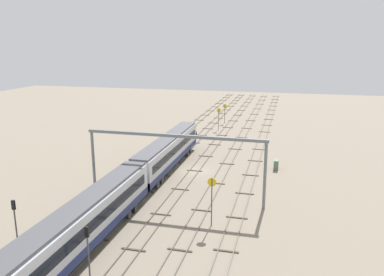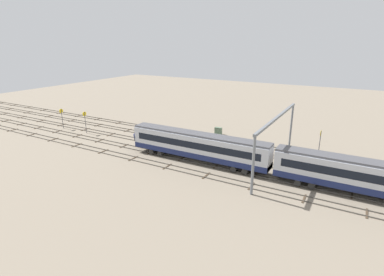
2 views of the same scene
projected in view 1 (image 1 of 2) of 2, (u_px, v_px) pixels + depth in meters
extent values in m
plane|color=gray|center=(195.00, 171.00, 58.36)|extent=(197.55, 197.55, 0.00)
cube|color=#59544C|center=(255.00, 175.00, 56.15)|extent=(181.55, 0.07, 0.16)
cube|color=#59544C|center=(246.00, 175.00, 56.50)|extent=(181.55, 0.07, 0.16)
cube|color=#473828|center=(226.00, 251.00, 35.84)|extent=(0.24, 2.40, 0.08)
cube|color=#473828|center=(237.00, 218.00, 42.67)|extent=(0.24, 2.40, 0.08)
cube|color=#473828|center=(245.00, 194.00, 49.50)|extent=(0.24, 2.40, 0.08)
cube|color=#473828|center=(250.00, 175.00, 56.33)|extent=(0.24, 2.40, 0.08)
cube|color=#473828|center=(255.00, 161.00, 63.17)|extent=(0.24, 2.40, 0.08)
cube|color=#473828|center=(259.00, 149.00, 70.00)|extent=(0.24, 2.40, 0.08)
cube|color=#473828|center=(262.00, 140.00, 76.83)|extent=(0.24, 2.40, 0.08)
cube|color=#473828|center=(264.00, 132.00, 83.66)|extent=(0.24, 2.40, 0.08)
cube|color=#473828|center=(267.00, 125.00, 90.49)|extent=(0.24, 2.40, 0.08)
cube|color=#473828|center=(269.00, 119.00, 97.32)|extent=(0.24, 2.40, 0.08)
cube|color=#473828|center=(270.00, 114.00, 104.16)|extent=(0.24, 2.40, 0.08)
cube|color=#473828|center=(272.00, 110.00, 110.99)|extent=(0.24, 2.40, 0.08)
cube|color=#473828|center=(273.00, 106.00, 117.82)|extent=(0.24, 2.40, 0.08)
cube|color=#473828|center=(274.00, 103.00, 124.65)|extent=(0.24, 2.40, 0.08)
cube|color=#473828|center=(275.00, 99.00, 131.48)|extent=(0.24, 2.40, 0.08)
cube|color=#473828|center=(276.00, 97.00, 138.31)|extent=(0.24, 2.40, 0.08)
cube|color=#59544C|center=(227.00, 173.00, 57.16)|extent=(181.55, 0.07, 0.16)
cube|color=#59544C|center=(217.00, 172.00, 57.51)|extent=(181.55, 0.07, 0.16)
cube|color=#473828|center=(180.00, 250.00, 35.99)|extent=(0.24, 2.40, 0.08)
cube|color=#473828|center=(202.00, 210.00, 44.53)|extent=(0.24, 2.40, 0.08)
cube|color=#473828|center=(216.00, 183.00, 53.07)|extent=(0.24, 2.40, 0.08)
cube|color=#473828|center=(227.00, 164.00, 61.61)|extent=(0.24, 2.40, 0.08)
cube|color=#473828|center=(235.00, 149.00, 70.15)|extent=(0.24, 2.40, 0.08)
cube|color=#473828|center=(241.00, 138.00, 78.69)|extent=(0.24, 2.40, 0.08)
cube|color=#473828|center=(246.00, 128.00, 87.23)|extent=(0.24, 2.40, 0.08)
cube|color=#473828|center=(251.00, 121.00, 95.77)|extent=(0.24, 2.40, 0.08)
cube|color=#473828|center=(254.00, 114.00, 104.31)|extent=(0.24, 2.40, 0.08)
cube|color=#473828|center=(257.00, 109.00, 112.85)|extent=(0.24, 2.40, 0.08)
cube|color=#473828|center=(260.00, 104.00, 121.39)|extent=(0.24, 2.40, 0.08)
cube|color=#473828|center=(262.00, 100.00, 129.93)|extent=(0.24, 2.40, 0.08)
cube|color=#473828|center=(264.00, 97.00, 138.47)|extent=(0.24, 2.40, 0.08)
cube|color=#59544C|center=(199.00, 171.00, 58.17)|extent=(181.55, 0.07, 0.16)
cube|color=#59544C|center=(190.00, 170.00, 58.51)|extent=(181.55, 0.07, 0.16)
cube|color=#473828|center=(134.00, 250.00, 36.07)|extent=(0.24, 2.40, 0.08)
cube|color=#473828|center=(161.00, 214.00, 43.50)|extent=(0.24, 2.40, 0.08)
cube|color=#473828|center=(180.00, 189.00, 50.93)|extent=(0.24, 2.40, 0.08)
cube|color=#473828|center=(195.00, 171.00, 58.35)|extent=(0.24, 2.40, 0.08)
cube|color=#473828|center=(206.00, 156.00, 65.78)|extent=(0.24, 2.40, 0.08)
cube|color=#473828|center=(215.00, 145.00, 73.20)|extent=(0.24, 2.40, 0.08)
cube|color=#473828|center=(222.00, 135.00, 80.63)|extent=(0.24, 2.40, 0.08)
cube|color=#473828|center=(228.00, 127.00, 88.05)|extent=(0.24, 2.40, 0.08)
cube|color=#473828|center=(233.00, 121.00, 95.48)|extent=(0.24, 2.40, 0.08)
cube|color=#473828|center=(237.00, 115.00, 102.91)|extent=(0.24, 2.40, 0.08)
cube|color=#473828|center=(241.00, 110.00, 110.33)|extent=(0.24, 2.40, 0.08)
cube|color=#473828|center=(244.00, 106.00, 117.76)|extent=(0.24, 2.40, 0.08)
cube|color=#473828|center=(247.00, 102.00, 125.18)|extent=(0.24, 2.40, 0.08)
cube|color=#473828|center=(250.00, 99.00, 132.61)|extent=(0.24, 2.40, 0.08)
cube|color=#473828|center=(252.00, 96.00, 140.03)|extent=(0.24, 2.40, 0.08)
cube|color=#59544C|center=(173.00, 169.00, 59.18)|extent=(181.55, 0.07, 0.16)
cube|color=#59544C|center=(164.00, 168.00, 59.52)|extent=(181.55, 0.07, 0.16)
cube|color=#473828|center=(98.00, 239.00, 38.01)|extent=(0.24, 2.40, 0.08)
cube|color=#473828|center=(125.00, 212.00, 44.11)|extent=(0.24, 2.40, 0.08)
cube|color=#473828|center=(145.00, 191.00, 50.21)|extent=(0.24, 2.40, 0.08)
cube|color=#473828|center=(161.00, 175.00, 56.31)|extent=(0.24, 2.40, 0.08)
cube|color=#473828|center=(174.00, 162.00, 62.41)|extent=(0.24, 2.40, 0.08)
cube|color=#473828|center=(185.00, 152.00, 68.51)|extent=(0.24, 2.40, 0.08)
cube|color=#473828|center=(194.00, 143.00, 74.61)|extent=(0.24, 2.40, 0.08)
cube|color=#473828|center=(201.00, 135.00, 80.71)|extent=(0.24, 2.40, 0.08)
cube|color=#473828|center=(208.00, 129.00, 86.81)|extent=(0.24, 2.40, 0.08)
cube|color=#473828|center=(213.00, 123.00, 92.91)|extent=(0.24, 2.40, 0.08)
cube|color=#473828|center=(218.00, 118.00, 99.01)|extent=(0.24, 2.40, 0.08)
cube|color=#473828|center=(223.00, 114.00, 105.11)|extent=(0.24, 2.40, 0.08)
cube|color=#473828|center=(226.00, 110.00, 111.21)|extent=(0.24, 2.40, 0.08)
cube|color=#473828|center=(230.00, 106.00, 117.31)|extent=(0.24, 2.40, 0.08)
cube|color=#473828|center=(233.00, 103.00, 123.41)|extent=(0.24, 2.40, 0.08)
cube|color=#473828|center=(236.00, 100.00, 129.51)|extent=(0.24, 2.40, 0.08)
cube|color=#473828|center=(239.00, 98.00, 135.61)|extent=(0.24, 2.40, 0.08)
cube|color=#473828|center=(241.00, 95.00, 141.71)|extent=(0.24, 2.40, 0.08)
cube|color=#59544C|center=(147.00, 166.00, 60.19)|extent=(181.55, 0.07, 0.16)
cube|color=#59544C|center=(138.00, 166.00, 60.53)|extent=(181.55, 0.07, 0.16)
cube|color=#473828|center=(50.00, 242.00, 37.38)|extent=(0.24, 2.40, 0.08)
cube|color=#473828|center=(86.00, 213.00, 43.95)|extent=(0.24, 2.40, 0.08)
cube|color=#473828|center=(113.00, 190.00, 50.52)|extent=(0.24, 2.40, 0.08)
cube|color=#473828|center=(134.00, 173.00, 57.08)|extent=(0.24, 2.40, 0.08)
cube|color=#473828|center=(150.00, 160.00, 63.65)|extent=(0.24, 2.40, 0.08)
cube|color=#473828|center=(164.00, 149.00, 70.22)|extent=(0.24, 2.40, 0.08)
cube|color=#473828|center=(175.00, 140.00, 76.79)|extent=(0.24, 2.40, 0.08)
cube|color=#473828|center=(184.00, 132.00, 83.36)|extent=(0.24, 2.40, 0.08)
cube|color=#473828|center=(192.00, 126.00, 89.93)|extent=(0.24, 2.40, 0.08)
cube|color=#473828|center=(199.00, 120.00, 96.50)|extent=(0.24, 2.40, 0.08)
cube|color=#473828|center=(205.00, 115.00, 103.07)|extent=(0.24, 2.40, 0.08)
cube|color=#473828|center=(210.00, 111.00, 109.64)|extent=(0.24, 2.40, 0.08)
cube|color=#473828|center=(215.00, 107.00, 116.20)|extent=(0.24, 2.40, 0.08)
cube|color=#473828|center=(219.00, 104.00, 122.77)|extent=(0.24, 2.40, 0.08)
cube|color=#473828|center=(223.00, 100.00, 129.34)|extent=(0.24, 2.40, 0.08)
cube|color=#473828|center=(226.00, 98.00, 135.91)|extent=(0.24, 2.40, 0.08)
cube|color=#473828|center=(229.00, 95.00, 142.48)|extent=(0.24, 2.40, 0.08)
cube|color=#B7BCC6|center=(168.00, 150.00, 58.89)|extent=(24.00, 2.90, 3.60)
cube|color=navy|center=(168.00, 159.00, 59.22)|extent=(24.00, 2.94, 0.90)
cube|color=#4C4C51|center=(168.00, 138.00, 58.43)|extent=(24.00, 2.50, 0.30)
cube|color=black|center=(177.00, 148.00, 58.44)|extent=(22.00, 0.04, 1.10)
cube|color=black|center=(159.00, 147.00, 59.14)|extent=(22.00, 0.04, 1.10)
cylinder|color=black|center=(149.00, 184.00, 51.36)|extent=(0.90, 2.70, 0.90)
cylinder|color=black|center=(153.00, 179.00, 53.06)|extent=(0.90, 2.70, 0.90)
cylinder|color=black|center=(181.00, 153.00, 65.81)|extent=(0.90, 2.70, 0.90)
cylinder|color=black|center=(183.00, 150.00, 67.50)|extent=(0.90, 2.70, 0.90)
cube|color=#B7BCC6|center=(86.00, 221.00, 35.56)|extent=(24.00, 2.90, 3.60)
cube|color=navy|center=(87.00, 234.00, 35.89)|extent=(24.00, 2.94, 0.90)
cube|color=#4C4C51|center=(85.00, 201.00, 35.10)|extent=(24.00, 2.50, 0.30)
cube|color=black|center=(100.00, 218.00, 35.11)|extent=(22.00, 0.04, 1.10)
cube|color=black|center=(72.00, 215.00, 35.81)|extent=(22.00, 0.04, 1.10)
cylinder|color=black|center=(119.00, 213.00, 42.48)|extent=(0.90, 2.70, 0.90)
cylinder|color=black|center=(125.00, 207.00, 44.18)|extent=(0.90, 2.70, 0.90)
cone|color=navy|center=(189.00, 133.00, 70.98)|extent=(1.60, 3.24, 3.24)
cylinder|color=slate|center=(265.00, 176.00, 44.21)|extent=(0.36, 0.36, 7.92)
cylinder|color=slate|center=(93.00, 162.00, 49.40)|extent=(0.36, 0.36, 7.92)
cube|color=slate|center=(174.00, 136.00, 45.82)|extent=(0.40, 22.24, 0.35)
cylinder|color=#4C4C51|center=(212.00, 202.00, 40.31)|extent=(0.12, 0.12, 5.27)
cylinder|color=yellow|center=(212.00, 182.00, 39.82)|extent=(0.05, 0.93, 0.93)
cube|color=black|center=(212.00, 182.00, 39.85)|extent=(0.02, 0.42, 0.12)
cylinder|color=#4C4C51|center=(225.00, 114.00, 92.82)|extent=(0.12, 0.12, 4.51)
cylinder|color=yellow|center=(225.00, 106.00, 92.42)|extent=(0.05, 0.97, 0.97)
cube|color=black|center=(225.00, 106.00, 92.45)|extent=(0.02, 0.44, 0.12)
cylinder|color=#4C4C51|center=(219.00, 119.00, 85.66)|extent=(0.12, 0.12, 4.72)
cylinder|color=yellow|center=(219.00, 110.00, 85.23)|extent=(0.05, 0.96, 0.96)
cube|color=black|center=(219.00, 110.00, 85.26)|extent=(0.02, 0.43, 0.12)
cylinder|color=#4C4C51|center=(89.00, 258.00, 31.27)|extent=(0.14, 0.14, 3.75)
cube|color=black|center=(87.00, 232.00, 30.71)|extent=(0.20, 0.32, 0.90)
sphere|color=green|center=(87.00, 229.00, 30.77)|extent=(0.20, 0.20, 0.20)
sphere|color=#262626|center=(88.00, 234.00, 30.86)|extent=(0.20, 0.20, 0.20)
cylinder|color=#4C4C51|center=(16.00, 230.00, 35.58)|extent=(0.14, 0.14, 4.09)
cube|color=black|center=(13.00, 205.00, 34.98)|extent=(0.20, 0.32, 0.90)
sphere|color=red|center=(14.00, 202.00, 35.04)|extent=(0.20, 0.20, 0.20)
sphere|color=#262626|center=(14.00, 206.00, 35.14)|extent=(0.20, 0.20, 0.20)
cube|color=#597259|center=(276.00, 164.00, 59.07)|extent=(1.50, 0.70, 1.46)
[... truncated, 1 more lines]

